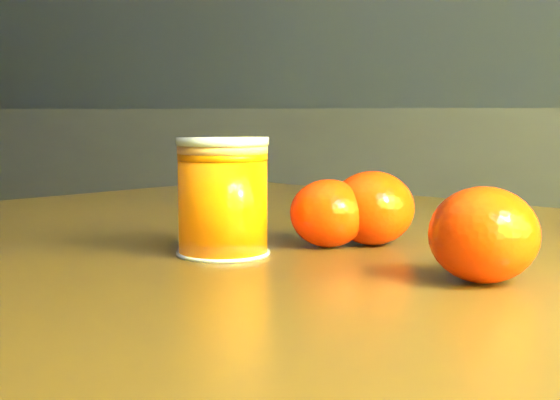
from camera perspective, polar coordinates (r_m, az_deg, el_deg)
The scene contains 6 objects.
kitchen_counter at distance 2.11m, azimuth 1.82°, elevation -5.63°, with size 3.15×0.60×0.90m, color #46464B.
table at distance 0.64m, azimuth 5.35°, elevation -12.43°, with size 1.15×0.89×0.79m.
juice_glass at distance 0.59m, azimuth -4.20°, elevation 0.22°, with size 0.07×0.07×0.09m.
orange_front at distance 0.64m, azimuth 6.75°, elevation -0.58°, with size 0.07×0.07×0.06m, color #FF3605.
orange_back at distance 0.51m, azimuth 14.67°, elevation -2.47°, with size 0.07×0.07×0.06m, color #FF3605.
orange_extra at distance 0.63m, azimuth 3.56°, elevation -0.97°, with size 0.06×0.06×0.05m, color #FF3605.
Camera 1 is at (1.13, -0.28, 0.89)m, focal length 50.00 mm.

